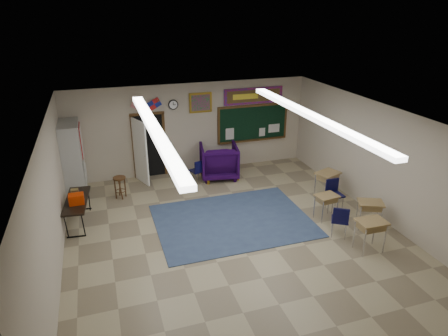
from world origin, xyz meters
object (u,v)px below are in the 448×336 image
object	(u,v)px
student_desk_front_left	(326,206)
wingback_armchair	(219,161)
student_desk_front_right	(327,184)
folding_table	(78,210)
wooden_stool	(120,187)

from	to	relation	value
student_desk_front_left	wingback_armchair	bearing A→B (deg)	109.58
student_desk_front_right	folding_table	bearing A→B (deg)	153.77
folding_table	wingback_armchair	bearing A→B (deg)	27.86
student_desk_front_left	wooden_stool	world-z (taller)	student_desk_front_left
wingback_armchair	student_desk_front_right	size ratio (longest dim) A/B	1.51
folding_table	wooden_stool	xyz separation A→B (m)	(1.15, 1.18, -0.03)
wooden_stool	student_desk_front_right	bearing A→B (deg)	-17.97
wingback_armchair	folding_table	bearing A→B (deg)	32.19
student_desk_front_right	folding_table	xyz separation A→B (m)	(-6.92, 0.69, -0.08)
student_desk_front_left	wooden_stool	size ratio (longest dim) A/B	1.06
wooden_stool	student_desk_front_left	bearing A→B (deg)	-30.30
student_desk_front_left	wooden_stool	distance (m)	5.89
wingback_armchair	wooden_stool	distance (m)	3.28
wooden_stool	folding_table	bearing A→B (deg)	-134.28
student_desk_front_left	student_desk_front_right	xyz separation A→B (m)	(0.69, 1.10, 0.06)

